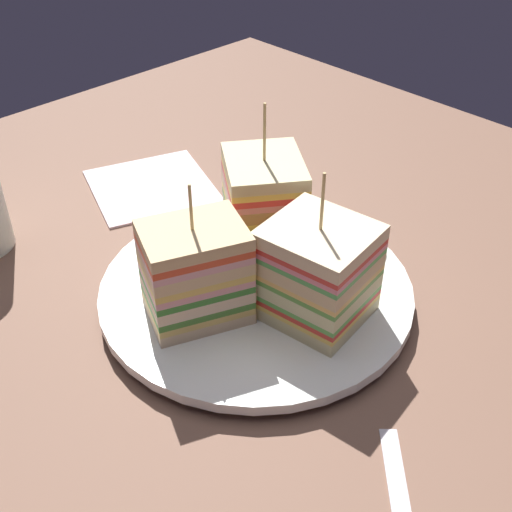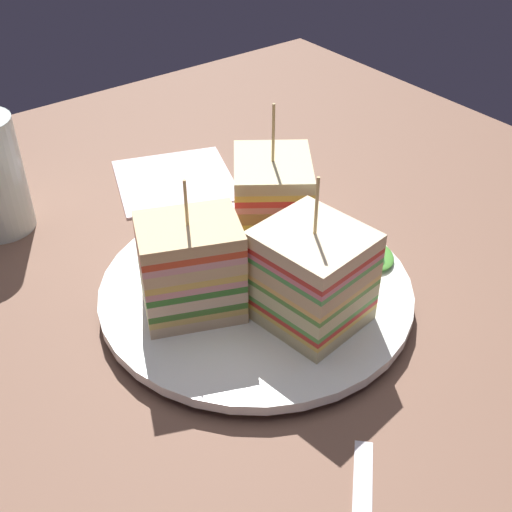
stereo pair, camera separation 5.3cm
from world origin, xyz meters
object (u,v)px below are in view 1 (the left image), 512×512
sandwich_wedge_1 (264,205)px  plate (256,291)px  sandwich_wedge_0 (317,272)px  napkin (151,185)px  sandwich_wedge_2 (196,273)px  chip_pile (241,285)px

sandwich_wedge_1 → plate: bearing=-15.8°
sandwich_wedge_0 → napkin: 27.28cm
sandwich_wedge_2 → napkin: size_ratio=0.97×
sandwich_wedge_1 → chip_pile: sandwich_wedge_1 is taller
napkin → chip_pile: bearing=-17.3°
sandwich_wedge_0 → sandwich_wedge_1: sandwich_wedge_1 is taller
sandwich_wedge_0 → chip_pile: 6.74cm
sandwich_wedge_1 → sandwich_wedge_2: (2.84, -10.02, -0.30)cm
plate → napkin: (-20.93, 4.80, -0.72)cm
chip_pile → napkin: (-21.04, 6.56, -2.45)cm
plate → sandwich_wedge_0: bearing=10.1°
plate → chip_pile: (0.11, -1.76, 1.73)cm
sandwich_wedge_2 → chip_pile: size_ratio=1.46×
chip_pile → napkin: size_ratio=0.66×
sandwich_wedge_0 → sandwich_wedge_1: 9.72cm
sandwich_wedge_2 → chip_pile: (0.81, 3.85, -2.88)cm
plate → sandwich_wedge_1: (-3.54, 4.41, 4.91)cm
chip_pile → sandwich_wedge_0: bearing=26.7°
sandwich_wedge_0 → sandwich_wedge_1: (-9.10, 3.42, 0.33)cm
sandwich_wedge_0 → sandwich_wedge_2: size_ratio=1.07×
sandwich_wedge_0 → chip_pile: sandwich_wedge_0 is taller
sandwich_wedge_2 → napkin: sandwich_wedge_2 is taller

